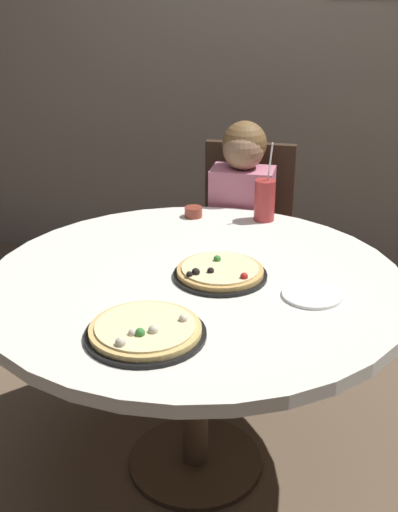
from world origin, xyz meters
The scene contains 10 objects.
ground_plane centered at (0.00, 0.00, 0.00)m, with size 8.00×8.00×0.00m, color brown.
wall_with_window centered at (0.00, 1.76, 1.45)m, with size 5.20×0.14×2.90m.
dining_table centered at (0.00, 0.00, 0.66)m, with size 1.33×1.33×0.75m.
chair_wooden centered at (0.00, 0.88, 0.53)m, with size 0.41×0.41×0.95m.
diner_child centered at (0.00, 0.70, 0.48)m, with size 0.26×0.42×1.08m.
pizza_veggie centered at (0.08, 0.02, 0.77)m, with size 0.30×0.30×0.05m.
pizza_cheese centered at (-0.03, -0.39, 0.77)m, with size 0.33×0.33×0.05m.
soda_cup centered at (0.13, 0.56, 0.83)m, with size 0.08×0.08×0.31m.
sauce_bowl centered at (-0.15, 0.53, 0.77)m, with size 0.07×0.07×0.04m, color brown.
plate_small centered at (0.37, -0.04, 0.76)m, with size 0.18×0.18×0.01m, color white.
Camera 1 is at (0.48, -1.79, 1.64)m, focal length 45.59 mm.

